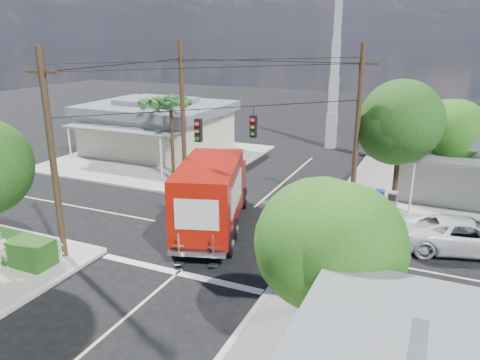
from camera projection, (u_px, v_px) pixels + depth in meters
The scene contains 17 objects.
ground at pixel (223, 234), 23.01m from camera, with size 120.00×120.00×0.00m, color black.
sidewalk_ne at pixel (464, 195), 28.24m from camera, with size 14.12×14.12×0.14m.
sidewalk_nw at pixel (160, 158), 36.69m from camera, with size 14.12×14.12×0.14m.
road_markings at pixel (210, 245), 21.72m from camera, with size 32.00×32.00×0.01m.
building_nw at pixel (157, 126), 37.85m from camera, with size 10.80×10.20×4.30m.
radio_tower at pixel (334, 81), 38.54m from camera, with size 0.80×0.80×17.00m.
tree_ne_front at pixel (401, 126), 24.66m from camera, with size 4.21×4.14×6.66m.
tree_ne_back at pixel (454, 133), 25.74m from camera, with size 3.77×3.66×5.82m.
tree_se at pixel (336, 240), 12.76m from camera, with size 3.67×3.54×5.62m.
palm_nw_front at pixel (170, 102), 30.93m from camera, with size 3.01×3.08×5.59m.
palm_nw_back at pixel (158, 103), 33.13m from camera, with size 3.01×3.08×5.19m.
utility_poles at pixel (208, 132), 23.61m from camera, with size 12.00×10.68×9.00m.
picket_fence at pixel (12, 238), 20.95m from camera, with size 5.94×0.06×1.00m.
vending_boxes at pixel (379, 200), 25.68m from camera, with size 1.90×0.50×1.10m.
delivery_truck at pixel (212, 195), 22.99m from camera, with size 4.88×8.74×3.63m.
parked_car at pixel (465, 235), 20.98m from camera, with size 2.58×5.59×1.55m, color silver.
pedestrian at pixel (2, 250), 19.17m from camera, with size 0.58×0.38×1.58m, color beige.
Camera 1 is at (9.35, -18.98, 9.45)m, focal length 35.00 mm.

